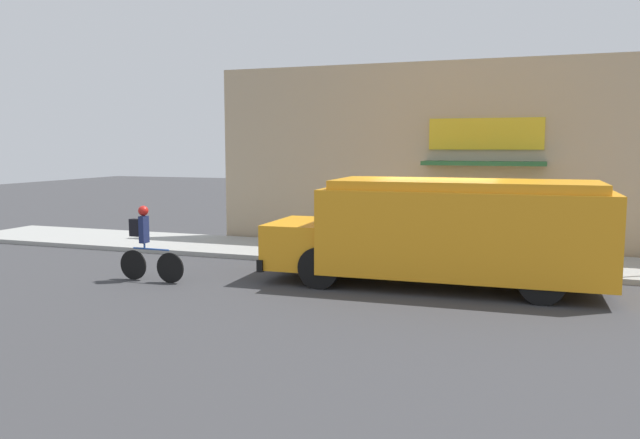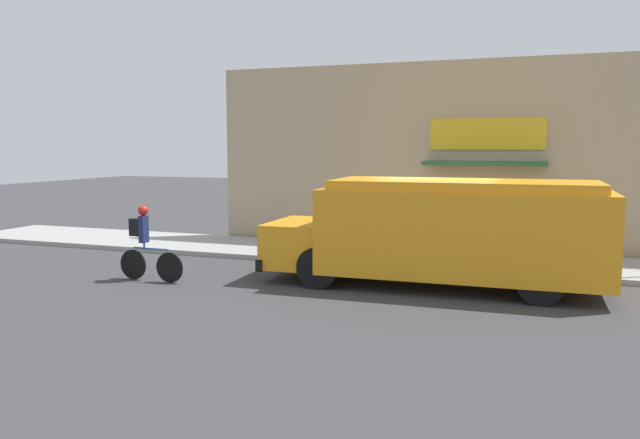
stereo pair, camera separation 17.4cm
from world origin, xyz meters
The scene contains 5 objects.
ground_plane centered at (0.00, 0.00, 0.00)m, with size 70.00×70.00×0.00m, color #38383A.
sidewalk centered at (0.00, 1.40, 0.06)m, with size 28.00×2.81×0.12m.
storefront centered at (0.02, 3.04, 2.50)m, with size 13.44×1.04×4.99m.
school_bus centered at (0.41, -1.34, 1.13)m, with size 6.72×2.63×2.12m.
cyclist centered at (-5.51, -2.85, 0.78)m, with size 1.53×0.21×1.57m.
Camera 2 is at (2.25, -13.58, 2.78)m, focal length 35.00 mm.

